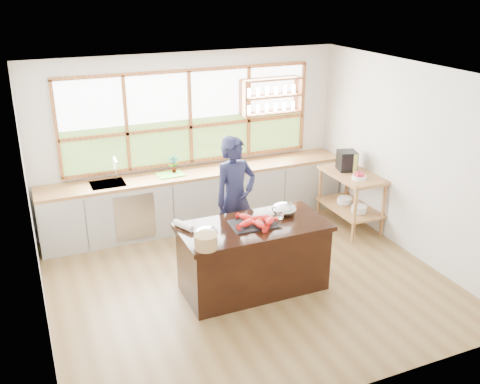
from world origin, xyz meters
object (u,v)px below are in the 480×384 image
island (253,257)px  cook (235,199)px  wicker_basket (206,242)px  espresso_machine (347,161)px

island → cook: 0.98m
island → cook: cook is taller
wicker_basket → cook: bearing=54.7°
island → wicker_basket: bearing=-155.0°
cook → espresso_machine: bearing=-0.5°
island → wicker_basket: 0.98m
espresso_machine → wicker_basket: 3.36m
cook → wicker_basket: (-0.86, -1.21, 0.09)m
espresso_machine → wicker_basket: size_ratio=1.19×
cook → espresso_machine: size_ratio=5.75×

